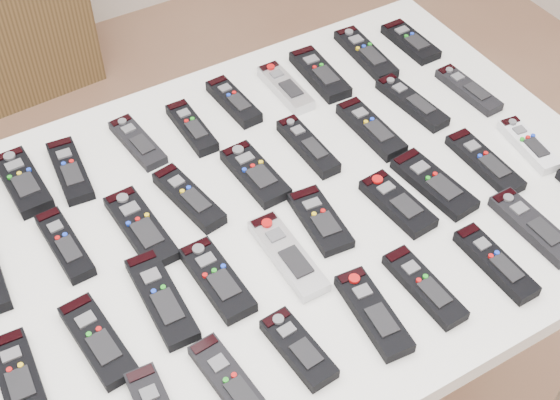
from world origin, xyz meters
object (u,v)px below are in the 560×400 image
remote_7 (320,74)px  remote_23 (288,255)px  remote_3 (138,142)px  remote_28 (528,145)px  remote_26 (434,184)px  remote_36 (534,227)px  remote_11 (65,245)px  remote_21 (162,298)px  remote_16 (371,129)px  remote_9 (411,42)px  remote_2 (70,171)px  remote_33 (373,313)px  remote_12 (141,228)px  remote_22 (217,280)px  remote_15 (308,146)px  remote_19 (19,377)px  remote_25 (398,204)px  remote_31 (234,387)px  remote_5 (234,102)px  remote_24 (320,220)px  remote_18 (468,90)px  remote_8 (366,54)px  table (280,228)px  remote_20 (98,340)px  remote_27 (485,162)px  remote_32 (298,349)px  remote_1 (23,182)px  remote_6 (285,88)px  remote_34 (424,287)px  remote_4 (192,128)px  remote_14 (255,174)px  remote_13 (189,198)px

remote_7 → remote_23: bearing=-126.6°
remote_3 → remote_28: 0.77m
remote_26 → remote_36: bearing=-69.6°
remote_11 → remote_21: 0.21m
remote_16 → remote_28: bearing=-40.0°
remote_9 → remote_16: 0.32m
remote_2 → remote_33: remote_33 is taller
remote_12 → remote_22: size_ratio=1.11×
remote_9 → remote_12: 0.78m
remote_15 → remote_19: 0.68m
remote_25 → remote_31: 0.47m
remote_16 → remote_31: bearing=-145.0°
remote_9 → remote_19: remote_19 is taller
remote_5 → remote_24: size_ratio=1.01×
remote_2 → remote_18: size_ratio=1.02×
remote_11 → remote_33: 0.54m
remote_8 → remote_25: (-0.21, -0.40, 0.00)m
remote_3 → remote_15: bearing=-38.7°
table → remote_20: 0.41m
remote_27 → remote_32: bearing=-161.8°
remote_1 → remote_24: size_ratio=1.12×
remote_6 → remote_24: size_ratio=1.06×
remote_11 → remote_18: 0.88m
remote_26 → remote_19: bearing=174.8°
remote_34 → remote_36: same height
remote_4 → remote_33: size_ratio=0.91×
remote_26 → remote_36: 0.19m
remote_2 → remote_3: 0.14m
remote_21 → remote_14: bearing=34.5°
remote_12 → remote_13: size_ratio=1.10×
remote_5 → remote_21: 0.51m
remote_19 → remote_25: (0.70, -0.00, -0.00)m
remote_19 → remote_31: bearing=-29.8°
remote_2 → remote_12: (0.06, -0.20, 0.00)m
remote_9 → remote_32: 0.85m
remote_33 → remote_27: bearing=29.9°
remote_18 → remote_22: (-0.69, -0.18, 0.00)m
remote_8 → remote_7: bearing=-172.1°
table → remote_9: size_ratio=8.28×
remote_8 → remote_14: 0.45m
remote_26 → remote_33: remote_33 is taller
remote_12 → remote_19: bearing=-149.3°
remote_27 → remote_32: (-0.52, -0.17, 0.00)m
remote_9 → remote_34: (-0.40, -0.56, 0.00)m
remote_20 → remote_23: bearing=-5.6°
remote_19 → remote_25: remote_19 is taller
remote_1 → remote_9: 0.89m
remote_26 → remote_6: bearing=98.1°
remote_13 → remote_24: remote_13 is taller
remote_14 → remote_18: remote_14 is taller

